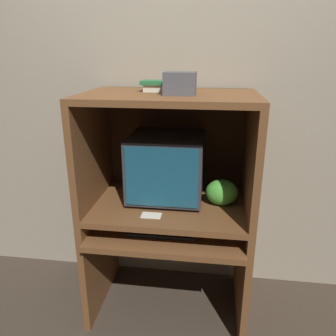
% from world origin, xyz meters
% --- Properties ---
extents(wall_back, '(6.00, 0.06, 2.60)m').
position_xyz_m(wall_back, '(0.00, 0.71, 1.30)').
color(wall_back, gray).
rests_on(wall_back, ground_plane).
extents(desk_base, '(1.00, 0.69, 0.64)m').
position_xyz_m(desk_base, '(0.00, 0.29, 0.42)').
color(desk_base, brown).
rests_on(desk_base, ground_plane).
extents(desk_monitor_shelf, '(1.00, 0.65, 0.13)m').
position_xyz_m(desk_monitor_shelf, '(0.00, 0.33, 0.74)').
color(desk_monitor_shelf, brown).
rests_on(desk_monitor_shelf, desk_base).
extents(hutch_upper, '(1.00, 0.65, 0.68)m').
position_xyz_m(hutch_upper, '(0.00, 0.36, 1.22)').
color(hutch_upper, brown).
rests_on(hutch_upper, desk_monitor_shelf).
extents(crt_monitor, '(0.46, 0.43, 0.41)m').
position_xyz_m(crt_monitor, '(-0.03, 0.41, 0.99)').
color(crt_monitor, '#333338').
rests_on(crt_monitor, desk_monitor_shelf).
extents(keyboard, '(0.41, 0.15, 0.03)m').
position_xyz_m(keyboard, '(-0.03, 0.18, 0.66)').
color(keyboard, black).
rests_on(keyboard, desk_base).
extents(mouse, '(0.07, 0.05, 0.03)m').
position_xyz_m(mouse, '(0.25, 0.18, 0.66)').
color(mouse, black).
rests_on(mouse, desk_base).
extents(snack_bag, '(0.20, 0.15, 0.16)m').
position_xyz_m(snack_bag, '(0.32, 0.35, 0.85)').
color(snack_bag, green).
rests_on(snack_bag, desk_monitor_shelf).
extents(book_stack, '(0.19, 0.13, 0.06)m').
position_xyz_m(book_stack, '(-0.08, 0.40, 1.49)').
color(book_stack, beige).
rests_on(book_stack, hutch_upper).
extents(paper_card, '(0.12, 0.08, 0.00)m').
position_xyz_m(paper_card, '(-0.08, 0.14, 0.78)').
color(paper_card, beige).
rests_on(paper_card, desk_monitor_shelf).
extents(storage_box, '(0.17, 0.14, 0.12)m').
position_xyz_m(storage_box, '(0.06, 0.26, 1.51)').
color(storage_box, '#4C4C51').
rests_on(storage_box, hutch_upper).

